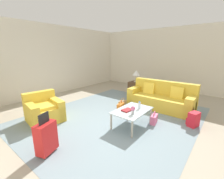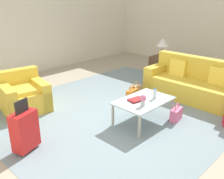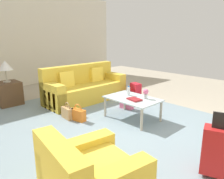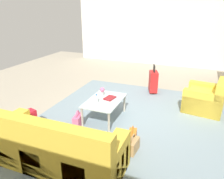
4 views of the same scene
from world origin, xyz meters
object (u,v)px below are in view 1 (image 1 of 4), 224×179
(armchair, at_px, (44,111))
(handbag_orange, at_px, (121,107))
(handbag_tan, at_px, (123,104))
(backpack_red, at_px, (193,120))
(couch, at_px, (161,99))
(coffee_table_book, at_px, (127,110))
(table_lamp, at_px, (136,73))
(handbag_pink, at_px, (154,119))
(flower_vase, at_px, (133,109))
(side_table, at_px, (136,88))
(water_bottle, at_px, (139,105))
(suitcase_red, at_px, (46,137))
(coffee_table, at_px, (132,112))

(armchair, bearing_deg, handbag_orange, -32.97)
(handbag_tan, relative_size, backpack_red, 0.89)
(couch, bearing_deg, coffee_table_book, 174.62)
(table_lamp, height_order, handbag_orange, table_lamp)
(couch, xyz_separation_m, backpack_red, (-0.79, -1.19, -0.13))
(table_lamp, distance_m, handbag_pink, 3.09)
(couch, bearing_deg, backpack_red, -123.58)
(flower_vase, bearing_deg, handbag_orange, 47.75)
(flower_vase, relative_size, side_table, 0.35)
(water_bottle, distance_m, coffee_table_book, 0.38)
(couch, xyz_separation_m, suitcase_red, (-3.79, 0.80, 0.04))
(water_bottle, distance_m, backpack_red, 1.48)
(flower_vase, relative_size, handbag_pink, 0.57)
(couch, bearing_deg, armchair, 143.71)
(couch, distance_m, side_table, 1.89)
(table_lamp, bearing_deg, couch, -122.18)
(backpack_red, bearing_deg, coffee_table_book, 129.34)
(flower_vase, xyz_separation_m, suitcase_red, (-1.78, 0.85, -0.22))
(handbag_pink, distance_m, backpack_red, 1.01)
(table_lamp, distance_m, suitcase_red, 4.91)
(handbag_tan, bearing_deg, table_lamp, 16.35)
(coffee_table_book, relative_size, handbag_orange, 0.77)
(coffee_table, bearing_deg, flower_vase, -145.71)
(couch, xyz_separation_m, water_bottle, (-1.59, 0.00, 0.23))
(water_bottle, bearing_deg, table_lamp, 31.61)
(flower_vase, distance_m, backpack_red, 1.72)
(coffee_table_book, bearing_deg, suitcase_red, 171.58)
(water_bottle, relative_size, table_lamp, 0.38)
(couch, distance_m, handbag_pink, 1.33)
(table_lamp, xyz_separation_m, handbag_tan, (-1.84, -0.54, -0.85))
(coffee_table, distance_m, water_bottle, 0.27)
(armchair, xyz_separation_m, side_table, (4.09, -0.66, -0.00))
(coffee_table, height_order, flower_vase, flower_vase)
(coffee_table_book, distance_m, table_lamp, 3.29)
(couch, height_order, handbag_orange, couch)
(coffee_table, distance_m, suitcase_red, 2.12)
(handbag_pink, height_order, backpack_red, backpack_red)
(side_table, bearing_deg, armchair, 170.78)
(coffee_table, distance_m, table_lamp, 3.23)
(side_table, distance_m, suitcase_red, 4.87)
(couch, relative_size, water_bottle, 10.79)
(coffee_table_book, relative_size, side_table, 0.48)
(handbag_pink, distance_m, handbag_tan, 1.43)
(suitcase_red, xyz_separation_m, handbag_orange, (2.71, 0.17, -0.23))
(side_table, distance_m, table_lamp, 0.69)
(side_table, distance_m, handbag_pink, 2.98)
(water_bottle, relative_size, side_table, 0.35)
(flower_vase, relative_size, table_lamp, 0.38)
(coffee_table, bearing_deg, couch, -3.19)
(handbag_tan, bearing_deg, handbag_pink, -107.88)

